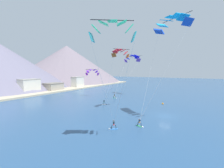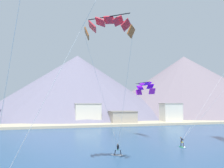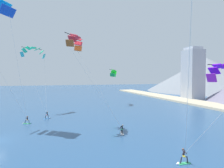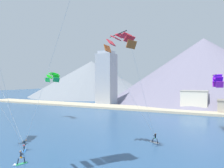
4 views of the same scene
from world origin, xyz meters
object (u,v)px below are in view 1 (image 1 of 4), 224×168
(parafoil_kite_far_left, at_px, (120,53))
(parafoil_kite_distant_low_drift, at_px, (92,71))
(parafoil_kite_mid_center, at_px, (132,58))
(parafoil_kite_near_trail, at_px, (172,22))
(kitesurfer_far_left, at_px, (104,103))
(race_marker_buoy, at_px, (163,104))
(kitesurfer_mid_center, at_px, (115,97))
(kitesurfer_near_trail, at_px, (140,124))
(parafoil_kite_near_lead, at_px, (113,29))
(kitesurfer_near_lead, at_px, (113,126))

(parafoil_kite_far_left, xyz_separation_m, parafoil_kite_distant_low_drift, (11.77, 18.96, -5.15))
(parafoil_kite_mid_center, bearing_deg, parafoil_kite_far_left, -164.11)
(parafoil_kite_near_trail, distance_m, parafoil_kite_far_left, 14.57)
(parafoil_kite_near_trail, bearing_deg, kitesurfer_far_left, 74.92)
(kitesurfer_far_left, bearing_deg, race_marker_buoy, -56.71)
(kitesurfer_mid_center, distance_m, parafoil_kite_far_left, 23.24)
(kitesurfer_near_trail, distance_m, race_marker_buoy, 22.43)
(parafoil_kite_near_lead, xyz_separation_m, race_marker_buoy, (32.32, 0.07, -16.11))
(kitesurfer_near_trail, bearing_deg, kitesurfer_near_lead, 132.77)
(kitesurfer_near_trail, bearing_deg, race_marker_buoy, 1.34)
(kitesurfer_near_trail, distance_m, parafoil_kite_mid_center, 40.57)
(kitesurfer_mid_center, bearing_deg, parafoil_kite_far_left, -145.75)
(kitesurfer_near_lead, bearing_deg, kitesurfer_mid_center, 28.80)
(kitesurfer_mid_center, relative_size, kitesurfer_far_left, 0.99)
(parafoil_kite_mid_center, height_order, race_marker_buoy, parafoil_kite_mid_center)
(parafoil_kite_near_lead, relative_size, parafoil_kite_distant_low_drift, 2.74)
(kitesurfer_near_lead, height_order, parafoil_kite_near_trail, parafoil_kite_near_trail)
(parafoil_kite_near_lead, bearing_deg, kitesurfer_near_lead, 30.26)
(kitesurfer_far_left, xyz_separation_m, parafoil_kite_near_trail, (-5.57, -20.67, 20.37))
(parafoil_kite_distant_low_drift, bearing_deg, parafoil_kite_mid_center, -43.40)
(parafoil_kite_mid_center, bearing_deg, kitesurfer_mid_center, 163.31)
(kitesurfer_near_trail, relative_size, race_marker_buoy, 1.74)
(parafoil_kite_distant_low_drift, bearing_deg, kitesurfer_far_left, -128.02)
(kitesurfer_far_left, relative_size, race_marker_buoy, 1.75)
(parafoil_kite_near_lead, xyz_separation_m, parafoil_kite_far_left, (19.08, 8.78, -0.62))
(parafoil_kite_far_left, height_order, parafoil_kite_distant_low_drift, parafoil_kite_far_left)
(kitesurfer_near_lead, relative_size, kitesurfer_mid_center, 0.98)
(parafoil_kite_near_trail, bearing_deg, parafoil_kite_far_left, 77.83)
(kitesurfer_near_trail, distance_m, parafoil_kite_far_left, 20.00)
(parafoil_kite_mid_center, relative_size, race_marker_buoy, 15.97)
(kitesurfer_near_lead, height_order, kitesurfer_far_left, kitesurfer_near_lead)
(parafoil_kite_mid_center, distance_m, parafoil_kite_far_left, 25.44)
(parafoil_kite_near_trail, distance_m, race_marker_buoy, 26.60)
(kitesurfer_mid_center, relative_size, parafoil_kite_near_trail, 0.09)
(kitesurfer_near_lead, relative_size, parafoil_kite_near_lead, 0.11)
(kitesurfer_far_left, xyz_separation_m, parafoil_kite_mid_center, (21.76, -0.39, 15.89))
(parafoil_kite_mid_center, relative_size, parafoil_kite_distant_low_drift, 2.78)
(parafoil_kite_near_lead, relative_size, parafoil_kite_far_left, 1.04)
(parafoil_kite_mid_center, distance_m, parafoil_kite_distant_low_drift, 18.40)
(kitesurfer_near_trail, height_order, kitesurfer_mid_center, kitesurfer_mid_center)
(kitesurfer_far_left, relative_size, parafoil_kite_mid_center, 0.11)
(kitesurfer_near_trail, bearing_deg, kitesurfer_mid_center, 38.89)
(parafoil_kite_far_left, distance_m, race_marker_buoy, 22.17)
(kitesurfer_near_trail, relative_size, parafoil_kite_near_trail, 0.09)
(parafoil_kite_distant_low_drift, bearing_deg, parafoil_kite_near_trail, -114.41)
(parafoil_kite_near_lead, bearing_deg, parafoil_kite_distant_low_drift, 41.96)
(kitesurfer_near_lead, height_order, kitesurfer_mid_center, kitesurfer_mid_center)
(parafoil_kite_mid_center, bearing_deg, parafoil_kite_near_lead, -160.12)
(kitesurfer_near_lead, bearing_deg, parafoil_kite_near_trail, -38.95)
(kitesurfer_far_left, distance_m, parafoil_kite_mid_center, 26.95)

